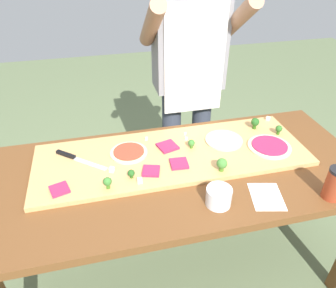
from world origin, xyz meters
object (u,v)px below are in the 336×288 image
object	(u,v)px
flour_cup	(219,197)
broccoli_floret_center_right	(222,164)
pizza_whole_beet_magenta	(269,146)
cheese_crumble_d	(268,119)
cheese_crumble_b	(140,181)
broccoli_floret_front_right	(131,173)
pizza_whole_white_garlic	(224,140)
pizza_slice_near_left	(179,164)
broccoli_floret_back_left	(279,129)
recipe_note	(266,196)
pizza_whole_tomato_red	(129,152)
broccoli_floret_back_right	(108,182)
prep_table	(182,184)
chefs_knife	(74,158)
pizza_slice_far_left	(167,146)
broccoli_floret_back_mid	(255,122)
broccoli_floret_front_mid	(191,143)
pizza_slice_center	(59,189)
cheese_crumble_e	(112,170)
cheese_crumble_a	(185,134)
sauce_jar	(335,184)
cheese_crumble_c	(146,139)
pizza_slice_near_right	(151,171)
cook_center	(189,71)

from	to	relation	value
flour_cup	broccoli_floret_center_right	bearing A→B (deg)	65.42
pizza_whole_beet_magenta	cheese_crumble_d	world-z (taller)	cheese_crumble_d
cheese_crumble_b	broccoli_floret_front_right	bearing A→B (deg)	126.80
pizza_whole_white_garlic	pizza_slice_near_left	xyz separation A→B (m)	(-0.28, -0.14, -0.00)
broccoli_floret_back_left	recipe_note	size ratio (longest dim) A/B	0.31
pizza_whole_tomato_red	pizza_slice_near_left	distance (m)	0.26
broccoli_floret_front_right	broccoli_floret_back_right	bearing A→B (deg)	-156.95
prep_table	chefs_knife	bearing A→B (deg)	160.88
pizza_slice_far_left	broccoli_floret_back_right	bearing A→B (deg)	-143.12
broccoli_floret_back_mid	cheese_crumble_b	bearing A→B (deg)	-156.41
pizza_whole_tomato_red	broccoli_floret_center_right	size ratio (longest dim) A/B	2.80
broccoli_floret_front_mid	broccoli_floret_back_right	distance (m)	0.48
pizza_slice_near_left	pizza_slice_center	distance (m)	0.54
broccoli_floret_center_right	cheese_crumble_e	size ratio (longest dim) A/B	3.01
pizza_slice_center	pizza_whole_beet_magenta	bearing A→B (deg)	4.77
prep_table	broccoli_floret_front_right	size ratio (longest dim) A/B	42.86
pizza_slice_far_left	broccoli_floret_back_right	distance (m)	0.40
chefs_knife	pizza_slice_far_left	distance (m)	0.46
prep_table	cheese_crumble_d	distance (m)	0.67
broccoli_floret_front_mid	flour_cup	xyz separation A→B (m)	(0.00, -0.38, -0.02)
broccoli_floret_front_mid	cheese_crumble_e	bearing A→B (deg)	-166.59
pizza_slice_near_left	cheese_crumble_a	world-z (taller)	same
broccoli_floret_back_right	recipe_note	distance (m)	0.67
broccoli_floret_back_left	sauce_jar	distance (m)	0.47
broccoli_floret_center_right	broccoli_floret_front_mid	bearing A→B (deg)	111.42
cheese_crumble_b	cheese_crumble_c	world-z (taller)	cheese_crumble_b
chefs_knife	pizza_slice_near_right	world-z (taller)	chefs_knife
broccoli_floret_back_right	cheese_crumble_d	world-z (taller)	broccoli_floret_back_right
chefs_knife	pizza_whole_beet_magenta	xyz separation A→B (m)	(0.96, -0.13, 0.00)
broccoli_floret_front_mid	cheese_crumble_a	xyz separation A→B (m)	(0.00, 0.12, -0.02)
pizza_slice_near_left	cheese_crumble_a	size ratio (longest dim) A/B	6.77
prep_table	pizza_slice_far_left	size ratio (longest dim) A/B	19.44
broccoli_floret_back_right	broccoli_floret_center_right	world-z (taller)	broccoli_floret_center_right
pizza_slice_near_right	broccoli_floret_back_left	world-z (taller)	broccoli_floret_back_left
pizza_slice_center	cook_center	distance (m)	1.00
cheese_crumble_c	cheese_crumble_d	world-z (taller)	cheese_crumble_d
broccoli_floret_back_left	broccoli_floret_back_right	world-z (taller)	broccoli_floret_back_right
pizza_slice_far_left	flour_cup	world-z (taller)	flour_cup
broccoli_floret_back_left	sauce_jar	size ratio (longest dim) A/B	0.36
pizza_slice_center	broccoli_floret_back_left	size ratio (longest dim) A/B	1.43
pizza_slice_near_left	cheese_crumble_d	world-z (taller)	cheese_crumble_d
cheese_crumble_c	recipe_note	xyz separation A→B (m)	(0.42, -0.51, -0.03)
pizza_whole_tomato_red	pizza_slice_near_left	bearing A→B (deg)	-33.32
pizza_slice_near_right	broccoli_floret_center_right	distance (m)	0.32
broccoli_floret_back_right	cheese_crumble_c	xyz separation A→B (m)	(0.22, 0.33, -0.03)
recipe_note	cheese_crumble_d	bearing A→B (deg)	61.94
pizza_slice_far_left	broccoli_floret_back_right	xyz separation A→B (m)	(-0.32, -0.24, 0.03)
pizza_slice_near_right	cheese_crumble_c	bearing A→B (deg)	84.40
sauce_jar	recipe_note	xyz separation A→B (m)	(-0.26, 0.06, -0.07)
pizza_slice_center	cheese_crumble_e	size ratio (longest dim) A/B	3.45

